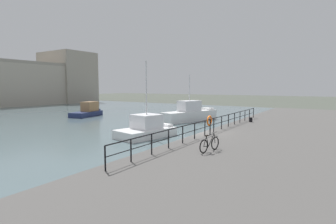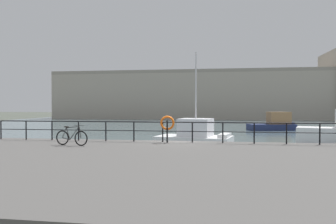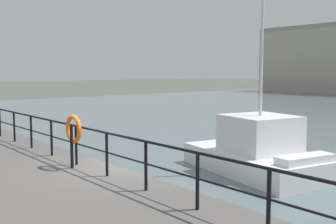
{
  "view_description": "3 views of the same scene",
  "coord_description": "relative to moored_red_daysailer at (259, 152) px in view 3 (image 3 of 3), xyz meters",
  "views": [
    {
      "loc": [
        -17.27,
        -8.5,
        4.41
      ],
      "look_at": [
        -1.61,
        1.82,
        2.58
      ],
      "focal_mm": 27.58,
      "sensor_mm": 36.0,
      "label": 1
    },
    {
      "loc": [
        2.31,
        -18.16,
        2.92
      ],
      "look_at": [
        -1.03,
        2.7,
        2.5
      ],
      "focal_mm": 35.97,
      "sensor_mm": 36.0,
      "label": 2
    },
    {
      "loc": [
        9.22,
        -5.84,
        3.52
      ],
      "look_at": [
        -2.03,
        3.51,
        2.04
      ],
      "focal_mm": 44.18,
      "sensor_mm": 36.0,
      "label": 3
    }
  ],
  "objects": [
    {
      "name": "quay_railing",
      "position": [
        0.34,
        -6.24,
        0.99
      ],
      "size": [
        21.97,
        0.07,
        1.08
      ],
      "color": "black",
      "rests_on": "quay_promenade"
    },
    {
      "name": "ground_plane",
      "position": [
        -0.47,
        -5.49,
        -0.74
      ],
      "size": [
        240.0,
        240.0,
        0.0
      ],
      "primitive_type": "plane",
      "color": "#4C5147"
    },
    {
      "name": "life_ring_stand",
      "position": [
        -0.94,
        -6.46,
        1.23
      ],
      "size": [
        0.75,
        0.16,
        1.4
      ],
      "color": "black",
      "rests_on": "quay_promenade"
    },
    {
      "name": "moored_red_daysailer",
      "position": [
        0.0,
        0.0,
        0.0
      ],
      "size": [
        5.61,
        3.75,
        6.65
      ],
      "rotation": [
        0.0,
        0.0,
        -0.2
      ],
      "color": "white",
      "rests_on": "water_basin"
    }
  ]
}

